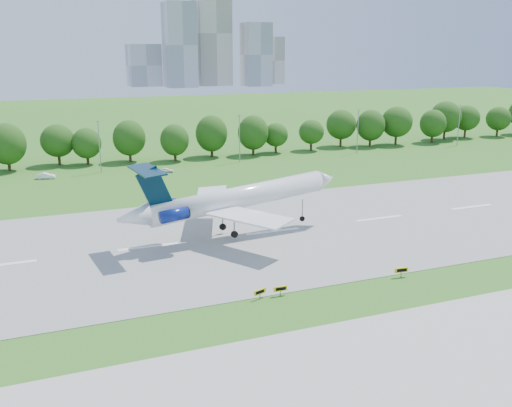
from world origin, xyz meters
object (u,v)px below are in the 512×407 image
at_px(airliner, 229,199).
at_px(service_vehicle_b, 166,170).
at_px(service_vehicle_a, 46,176).
at_px(taxi_sign_left, 281,289).

height_order(airliner, service_vehicle_b, airliner).
relative_size(airliner, service_vehicle_a, 9.07).
bearing_deg(taxi_sign_left, airliner, 88.39).
bearing_deg(service_vehicle_b, taxi_sign_left, -161.45).
height_order(airliner, service_vehicle_a, airliner).
xyz_separation_m(airliner, service_vehicle_b, (1.85, 51.37, -5.70)).
bearing_deg(taxi_sign_left, service_vehicle_b, 89.22).
distance_m(taxi_sign_left, service_vehicle_a, 80.83).
bearing_deg(taxi_sign_left, service_vehicle_a, 108.77).
bearing_deg(service_vehicle_b, service_vehicle_a, 104.09).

